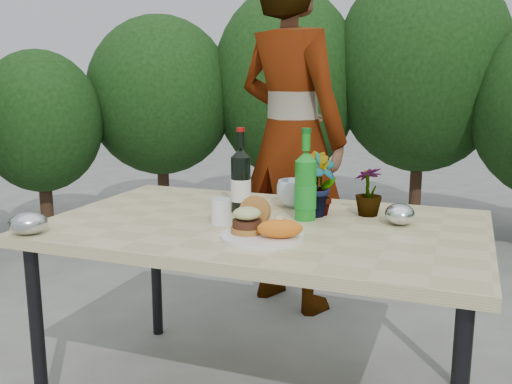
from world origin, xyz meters
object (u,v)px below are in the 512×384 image
(dinner_plate, at_px, (262,236))
(person, at_px, (291,137))
(wine_bottle, at_px, (241,181))
(patio_table, at_px, (263,237))

(dinner_plate, relative_size, person, 0.15)
(wine_bottle, xyz_separation_m, person, (-0.08, 0.92, 0.08))
(patio_table, distance_m, wine_bottle, 0.26)
(patio_table, distance_m, person, 1.11)
(dinner_plate, distance_m, person, 1.31)
(dinner_plate, bearing_deg, person, 102.99)
(wine_bottle, bearing_deg, patio_table, -18.30)
(patio_table, bearing_deg, wine_bottle, 137.87)
(dinner_plate, relative_size, wine_bottle, 0.83)
(dinner_plate, distance_m, wine_bottle, 0.42)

